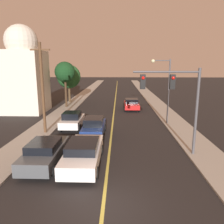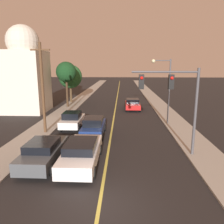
% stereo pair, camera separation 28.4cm
% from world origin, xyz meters
% --- Properties ---
extents(ground_plane, '(200.00, 200.00, 0.00)m').
position_xyz_m(ground_plane, '(0.00, 0.00, 0.00)').
color(ground_plane, black).
extents(road_surface, '(10.31, 80.00, 0.01)m').
position_xyz_m(road_surface, '(0.00, 36.00, 0.01)').
color(road_surface, black).
rests_on(road_surface, ground).
extents(sidewalk_left, '(2.50, 80.00, 0.12)m').
position_xyz_m(sidewalk_left, '(-6.41, 36.00, 0.06)').
color(sidewalk_left, '#9E998E').
rests_on(sidewalk_left, ground).
extents(sidewalk_right, '(2.50, 80.00, 0.12)m').
position_xyz_m(sidewalk_right, '(6.41, 36.00, 0.06)').
color(sidewalk_right, '#9E998E').
rests_on(sidewalk_right, ground).
extents(car_near_lane_front, '(2.06, 5.16, 1.51)m').
position_xyz_m(car_near_lane_front, '(-1.44, 3.80, 0.78)').
color(car_near_lane_front, white).
rests_on(car_near_lane_front, ground).
extents(car_near_lane_second, '(1.84, 4.30, 1.60)m').
position_xyz_m(car_near_lane_second, '(-1.44, 9.30, 0.80)').
color(car_near_lane_second, navy).
rests_on(car_near_lane_second, ground).
extents(car_outer_lane_front, '(1.97, 4.57, 1.51)m').
position_xyz_m(car_outer_lane_front, '(-3.71, 3.77, 0.78)').
color(car_outer_lane_front, '#474C51').
rests_on(car_outer_lane_front, ground).
extents(car_outer_lane_second, '(1.86, 3.86, 1.58)m').
position_xyz_m(car_outer_lane_second, '(-3.71, 11.41, 0.81)').
color(car_outer_lane_second, white).
rests_on(car_outer_lane_second, ground).
extents(car_far_oncoming, '(2.00, 4.15, 1.44)m').
position_xyz_m(car_far_oncoming, '(2.32, 20.50, 0.74)').
color(car_far_oncoming, red).
rests_on(car_far_oncoming, ground).
extents(traffic_signal_mast, '(4.15, 0.42, 5.56)m').
position_xyz_m(traffic_signal_mast, '(4.19, 5.47, 4.09)').
color(traffic_signal_mast, '#47474C').
rests_on(traffic_signal_mast, ground).
extents(streetlamp_right, '(1.88, 0.36, 6.30)m').
position_xyz_m(streetlamp_right, '(5.03, 13.30, 4.24)').
color(streetlamp_right, '#47474C').
rests_on(streetlamp_right, ground).
extents(utility_pole_left, '(1.60, 0.24, 7.53)m').
position_xyz_m(utility_pole_left, '(-5.76, 9.78, 4.05)').
color(utility_pole_left, '#513823').
rests_on(utility_pole_left, ground).
extents(tree_left_near, '(3.64, 3.64, 5.81)m').
position_xyz_m(tree_left_near, '(-7.15, 25.62, 4.09)').
color(tree_left_near, '#4C3823').
rests_on(tree_left_near, ground).
extents(tree_left_far, '(2.75, 2.75, 6.19)m').
position_xyz_m(tree_left_far, '(-6.73, 21.64, 4.89)').
color(tree_left_far, '#3D2B1C').
rests_on(tree_left_far, ground).
extents(domed_building_left, '(4.89, 4.89, 10.57)m').
position_xyz_m(domed_building_left, '(-11.10, 18.63, 4.97)').
color(domed_building_left, beige).
rests_on(domed_building_left, ground).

